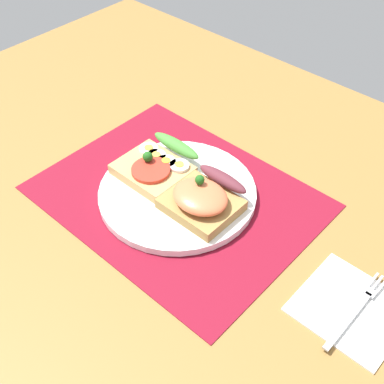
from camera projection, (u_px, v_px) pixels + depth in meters
ground_plane at (178, 204)px, 79.03cm from camera, size 120.00×90.00×3.20cm
placemat at (178, 196)px, 77.82cm from camera, size 40.44×31.27×0.30cm
plate at (177, 193)px, 77.31cm from camera, size 24.02×24.02×1.18cm
sandwich_egg_tomato at (158, 164)px, 79.16cm from camera, size 10.70×10.47×3.89cm
sandwich_salmon at (203, 198)px, 72.84cm from camera, size 10.26×10.27×5.52cm
napkin at (351, 308)px, 63.21cm from camera, size 12.69×12.01×0.60cm
fork at (358, 308)px, 62.64cm from camera, size 1.62×14.09×0.32cm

